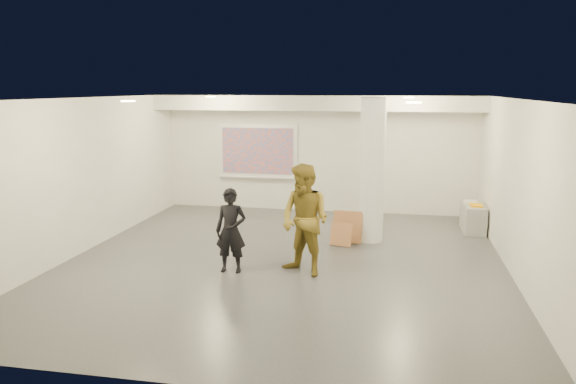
% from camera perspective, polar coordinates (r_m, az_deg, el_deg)
% --- Properties ---
extents(floor, '(8.00, 9.00, 0.01)m').
position_cam_1_polar(floor, '(10.50, -0.42, -7.12)').
color(floor, '#393C41').
rests_on(floor, ground).
extents(ceiling, '(8.00, 9.00, 0.01)m').
position_cam_1_polar(ceiling, '(10.00, -0.45, 9.48)').
color(ceiling, white).
rests_on(ceiling, floor).
extents(wall_back, '(8.00, 0.01, 3.00)m').
position_cam_1_polar(wall_back, '(14.53, 3.11, 3.90)').
color(wall_back, silver).
rests_on(wall_back, floor).
extents(wall_front, '(8.00, 0.01, 3.00)m').
position_cam_1_polar(wall_front, '(5.91, -9.20, -6.23)').
color(wall_front, silver).
rests_on(wall_front, floor).
extents(wall_left, '(0.01, 9.00, 3.00)m').
position_cam_1_polar(wall_left, '(11.61, -20.18, 1.55)').
color(wall_left, silver).
rests_on(wall_left, floor).
extents(wall_right, '(0.01, 9.00, 3.00)m').
position_cam_1_polar(wall_right, '(10.14, 22.30, 0.18)').
color(wall_right, silver).
rests_on(wall_right, floor).
extents(soffit_band, '(8.00, 1.10, 0.36)m').
position_cam_1_polar(soffit_band, '(13.90, 2.84, 9.05)').
color(soffit_band, silver).
rests_on(soffit_band, ceiling).
extents(downlight_nw, '(0.22, 0.22, 0.02)m').
position_cam_1_polar(downlight_nw, '(12.99, -7.88, 9.56)').
color(downlight_nw, '#FFD795').
rests_on(downlight_nw, ceiling).
extents(downlight_ne, '(0.22, 0.22, 0.02)m').
position_cam_1_polar(downlight_ne, '(12.30, 12.19, 9.37)').
color(downlight_ne, '#FFD795').
rests_on(downlight_ne, ceiling).
extents(downlight_sw, '(0.22, 0.22, 0.02)m').
position_cam_1_polar(downlight_sw, '(9.30, -15.94, 8.87)').
color(downlight_sw, '#FFD795').
rests_on(downlight_sw, ceiling).
extents(downlight_se, '(0.22, 0.22, 0.02)m').
position_cam_1_polar(downlight_se, '(8.30, 12.64, 8.86)').
color(downlight_se, '#FFD795').
rests_on(downlight_se, ceiling).
extents(column, '(0.52, 0.52, 3.00)m').
position_cam_1_polar(column, '(11.73, 8.54, 2.18)').
color(column, white).
rests_on(column, floor).
extents(projection_screen, '(2.10, 0.13, 1.42)m').
position_cam_1_polar(projection_screen, '(14.79, -3.08, 4.12)').
color(projection_screen, white).
rests_on(projection_screen, wall_back).
extents(credenza, '(0.47, 1.07, 0.62)m').
position_cam_1_polar(credenza, '(13.26, 18.28, -2.51)').
color(credenza, gray).
rests_on(credenza, floor).
extents(papers_stack, '(0.31, 0.38, 0.02)m').
position_cam_1_polar(papers_stack, '(13.44, 18.07, -0.94)').
color(papers_stack, silver).
rests_on(papers_stack, credenza).
extents(postit_pad, '(0.26, 0.35, 0.03)m').
position_cam_1_polar(postit_pad, '(13.02, 18.57, -1.29)').
color(postit_pad, '#FFA500').
rests_on(postit_pad, credenza).
extents(cardboard_back, '(0.63, 0.28, 0.66)m').
position_cam_1_polar(cardboard_back, '(11.77, 6.05, -3.55)').
color(cardboard_back, '#A0673F').
rests_on(cardboard_back, floor).
extents(cardboard_front, '(0.47, 0.27, 0.48)m').
position_cam_1_polar(cardboard_front, '(11.53, 5.43, -4.28)').
color(cardboard_front, '#A0673F').
rests_on(cardboard_front, floor).
extents(woman, '(0.55, 0.37, 1.48)m').
position_cam_1_polar(woman, '(9.82, -5.82, -3.92)').
color(woman, black).
rests_on(woman, floor).
extents(man, '(1.17, 1.09, 1.93)m').
position_cam_1_polar(man, '(9.59, 1.73, -2.87)').
color(man, olive).
rests_on(man, floor).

